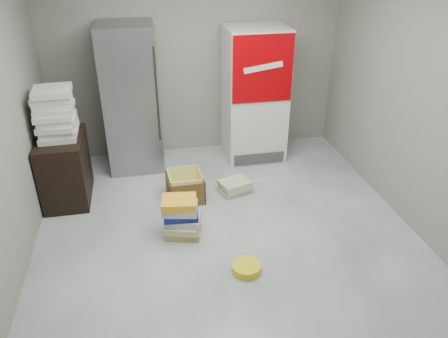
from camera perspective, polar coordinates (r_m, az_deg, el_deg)
ground at (r=4.51m, az=1.22°, el=-10.79°), size 5.00×5.00×0.00m
room_shell at (r=3.64m, az=1.51°, el=11.62°), size 4.04×5.04×2.82m
steel_fridge at (r=5.85m, az=-12.01°, el=8.93°), size 0.70×0.72×1.90m
coke_cooler at (r=6.05m, az=4.01°, el=9.70°), size 0.80×0.73×1.80m
wood_shelf at (r=5.48m, az=-20.03°, el=0.05°), size 0.50×0.80×0.80m
supply_box_stack at (r=5.20m, az=-21.19°, el=6.77°), size 0.45×0.45×0.58m
phonebook_stack_main at (r=4.64m, az=-5.59°, el=-6.24°), size 0.44×0.39×0.44m
phonebook_stack_side at (r=5.41m, az=1.42°, el=-2.29°), size 0.44×0.39×0.16m
cardboard_box at (r=5.28m, az=-5.09°, el=-2.49°), size 0.44×0.44×0.34m
bucket_lid at (r=4.28m, az=2.95°, el=-12.75°), size 0.34×0.34×0.07m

